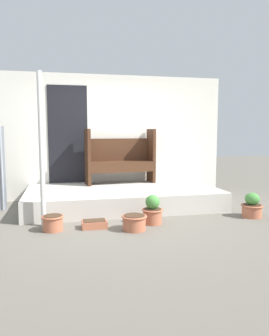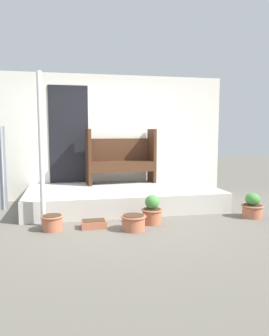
# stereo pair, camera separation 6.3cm
# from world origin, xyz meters

# --- Properties ---
(ground_plane) EXTENTS (24.00, 24.00, 0.00)m
(ground_plane) POSITION_xyz_m (0.00, 0.00, 0.00)
(ground_plane) COLOR #666056
(porch_slab) EXTENTS (3.55, 1.82, 0.35)m
(porch_slab) POSITION_xyz_m (0.20, 0.91, 0.17)
(porch_slab) COLOR beige
(porch_slab) RESTS_ON ground_plane
(house_wall) EXTENTS (4.75, 0.08, 2.60)m
(house_wall) POSITION_xyz_m (0.16, 1.84, 1.30)
(house_wall) COLOR white
(house_wall) RESTS_ON ground_plane
(support_post) EXTENTS (0.07, 0.07, 2.29)m
(support_post) POSITION_xyz_m (-1.21, -0.12, 1.14)
(support_post) COLOR white
(support_post) RESTS_ON ground_plane
(bench) EXTENTS (1.45, 0.53, 1.12)m
(bench) POSITION_xyz_m (0.26, 1.54, 0.90)
(bench) COLOR #422616
(bench) RESTS_ON porch_slab
(flower_pot_left) EXTENTS (0.33, 0.33, 0.22)m
(flower_pot_left) POSITION_xyz_m (-1.06, -0.39, 0.12)
(flower_pot_left) COLOR #B76647
(flower_pot_left) RESTS_ON ground_plane
(flower_pot_middle) EXTENTS (0.38, 0.38, 0.22)m
(flower_pot_middle) POSITION_xyz_m (0.08, -0.62, 0.12)
(flower_pot_middle) COLOR #B76647
(flower_pot_middle) RESTS_ON ground_plane
(flower_pot_right) EXTENTS (0.33, 0.33, 0.45)m
(flower_pot_right) POSITION_xyz_m (0.43, -0.35, 0.20)
(flower_pot_right) COLOR #B76647
(flower_pot_right) RESTS_ON ground_plane
(flower_pot_far_right) EXTENTS (0.36, 0.36, 0.41)m
(flower_pot_far_right) POSITION_xyz_m (2.15, -0.34, 0.18)
(flower_pot_far_right) COLOR #B76647
(flower_pot_far_right) RESTS_ON ground_plane
(planter_box_rect) EXTENTS (0.37, 0.24, 0.11)m
(planter_box_rect) POSITION_xyz_m (-0.47, -0.38, 0.06)
(planter_box_rect) COLOR #B76647
(planter_box_rect) RESTS_ON ground_plane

